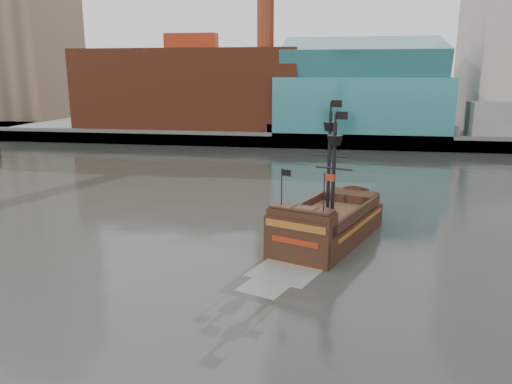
# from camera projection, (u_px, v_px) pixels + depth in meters

# --- Properties ---
(ground) EXTENTS (400.00, 400.00, 0.00)m
(ground) POSITION_uv_depth(u_px,v_px,m) (206.00, 321.00, 26.54)
(ground) COLOR #252722
(ground) RESTS_ON ground
(promenade_far) EXTENTS (220.00, 60.00, 2.00)m
(promenade_far) POSITION_uv_depth(u_px,v_px,m) (311.00, 125.00, 114.48)
(promenade_far) COLOR slate
(promenade_far) RESTS_ON ground
(seawall) EXTENTS (220.00, 1.00, 2.60)m
(seawall) POSITION_uv_depth(u_px,v_px,m) (301.00, 141.00, 86.14)
(seawall) COLOR #4C4C49
(seawall) RESTS_ON ground
(skyline) EXTENTS (149.00, 45.00, 62.00)m
(skyline) POSITION_uv_depth(u_px,v_px,m) (338.00, 13.00, 100.98)
(skyline) COLOR brown
(skyline) RESTS_ON promenade_far
(pirate_ship) EXTENTS (9.75, 16.09, 11.58)m
(pirate_ship) POSITION_uv_depth(u_px,v_px,m) (328.00, 228.00, 38.93)
(pirate_ship) COLOR black
(pirate_ship) RESTS_ON ground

